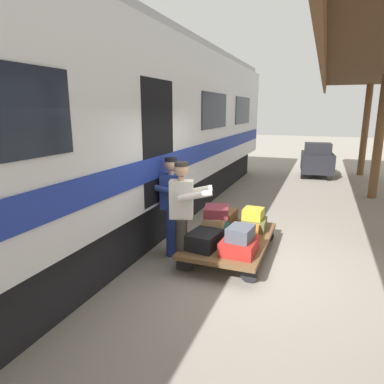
{
  "coord_description": "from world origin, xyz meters",
  "views": [
    {
      "loc": [
        -0.79,
        5.08,
        2.47
      ],
      "look_at": [
        1.17,
        -0.03,
        1.15
      ],
      "focal_mm": 31.92,
      "sensor_mm": 36.0,
      "label": 1
    }
  ],
  "objects": [
    {
      "name": "suitcase_olive_duffel",
      "position": [
        0.28,
        -0.91,
        0.42
      ],
      "size": [
        0.46,
        0.55,
        0.19
      ],
      "primitive_type": "cube",
      "rotation": [
        0.0,
        0.0,
        0.05
      ],
      "color": "brown",
      "rests_on": "luggage_cart"
    },
    {
      "name": "ground_plane",
      "position": [
        0.0,
        0.0,
        0.0
      ],
      "size": [
        60.0,
        60.0,
        0.0
      ],
      "primitive_type": "plane",
      "color": "gray"
    },
    {
      "name": "suitcase_red_plastic",
      "position": [
        0.28,
        0.25,
        0.43
      ],
      "size": [
        0.53,
        0.61,
        0.21
      ],
      "primitive_type": "cube",
      "rotation": [
        0.0,
        0.0,
        -0.03
      ],
      "color": "#AD231E",
      "rests_on": "luggage_cart"
    },
    {
      "name": "suitcase_teal_softside",
      "position": [
        0.85,
        -0.33,
        0.42
      ],
      "size": [
        0.53,
        0.63,
        0.19
      ],
      "primitive_type": "cube",
      "rotation": [
        0.0,
        0.0,
        0.15
      ],
      "color": "#1E666B",
      "rests_on": "luggage_cart"
    },
    {
      "name": "porter_in_overalls",
      "position": [
        1.56,
        -0.03,
        0.93
      ],
      "size": [
        0.72,
        0.52,
        1.7
      ],
      "color": "navy",
      "rests_on": "ground_plane"
    },
    {
      "name": "suitcase_black_hardshell",
      "position": [
        0.85,
        0.25,
        0.46
      ],
      "size": [
        0.51,
        0.62,
        0.26
      ],
      "primitive_type": "cube",
      "rotation": [
        0.0,
        0.0,
        -0.14
      ],
      "color": "black",
      "rests_on": "luggage_cart"
    },
    {
      "name": "suitcase_brown_leather",
      "position": [
        0.85,
        -0.91,
        0.47
      ],
      "size": [
        0.42,
        0.58,
        0.29
      ],
      "primitive_type": "cube",
      "rotation": [
        0.0,
        0.0,
        -0.04
      ],
      "color": "brown",
      "rests_on": "luggage_cart"
    },
    {
      "name": "suitcase_yellow_case",
      "position": [
        0.31,
        -0.95,
        0.61
      ],
      "size": [
        0.36,
        0.38,
        0.19
      ],
      "primitive_type": "cube",
      "rotation": [
        0.0,
        0.0,
        -0.05
      ],
      "color": "gold",
      "rests_on": "suitcase_olive_duffel"
    },
    {
      "name": "train_car",
      "position": [
        3.24,
        0.0,
        2.06
      ],
      "size": [
        3.02,
        17.53,
        4.0
      ],
      "color": "silver",
      "rests_on": "ground_plane"
    },
    {
      "name": "suitcase_burgundy_valise",
      "position": [
        0.82,
        -0.3,
        0.78
      ],
      "size": [
        0.51,
        0.57,
        0.16
      ],
      "primitive_type": "cube",
      "rotation": [
        0.0,
        0.0,
        0.23
      ],
      "color": "maroon",
      "rests_on": "suitcase_tan_vintage"
    },
    {
      "name": "suitcase_slate_roller",
      "position": [
        0.27,
        0.26,
        0.65
      ],
      "size": [
        0.39,
        0.47,
        0.21
      ],
      "primitive_type": "cube",
      "rotation": [
        0.0,
        0.0,
        -0.1
      ],
      "color": "#4C515B",
      "rests_on": "suitcase_red_plastic"
    },
    {
      "name": "luggage_cart",
      "position": [
        0.57,
        -0.33,
        0.28
      ],
      "size": [
        1.26,
        2.12,
        0.33
      ],
      "color": "brown",
      "rests_on": "ground_plane"
    },
    {
      "name": "baggage_tug",
      "position": [
        -0.63,
        -8.44,
        0.63
      ],
      "size": [
        1.26,
        1.8,
        1.3
      ],
      "color": "black",
      "rests_on": "ground_plane"
    },
    {
      "name": "porter_by_door",
      "position": [
        1.17,
        0.35,
        0.93
      ],
      "size": [
        0.73,
        0.56,
        1.7
      ],
      "color": "#332D28",
      "rests_on": "ground_plane"
    },
    {
      "name": "suitcase_tan_vintage",
      "position": [
        0.86,
        -0.31,
        0.61
      ],
      "size": [
        0.4,
        0.6,
        0.19
      ],
      "primitive_type": "cube",
      "rotation": [
        0.0,
        0.0,
        0.12
      ],
      "color": "tan",
      "rests_on": "suitcase_teal_softside"
    },
    {
      "name": "suitcase_orange_carryall",
      "position": [
        0.28,
        -0.33,
        0.43
      ],
      "size": [
        0.42,
        0.54,
        0.21
      ],
      "primitive_type": "cube",
      "rotation": [
        0.0,
        0.0,
        0.11
      ],
      "color": "#CC6B23",
      "rests_on": "luggage_cart"
    }
  ]
}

